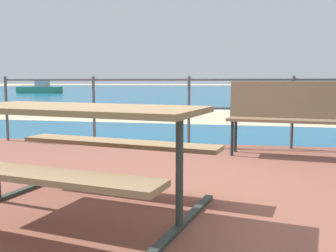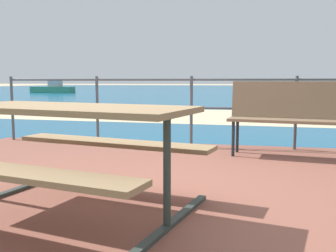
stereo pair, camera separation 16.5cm
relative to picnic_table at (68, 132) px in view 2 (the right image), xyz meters
name	(u,v)px [view 2 (the right image)]	position (x,y,z in m)	size (l,w,h in m)	color
ground_plane	(151,197)	(0.43, 0.69, -0.65)	(240.00, 240.00, 0.00)	tan
patio_paving	(151,193)	(0.43, 0.69, -0.62)	(6.40, 5.20, 0.06)	brown
sea_water	(241,90)	(0.43, 40.69, -0.65)	(90.00, 90.00, 0.01)	#145B84
beach_strip	(219,116)	(0.43, 8.70, -0.65)	(54.00, 4.68, 0.01)	beige
picnic_table	(68,132)	(0.00, 0.00, 0.00)	(2.05, 1.77, 0.79)	#8C704C
park_bench	(302,112)	(1.92, 2.52, -0.02)	(1.83, 0.68, 0.96)	#7A6047
railing_fence	(191,102)	(0.43, 3.09, 0.06)	(5.94, 0.04, 1.03)	#4C5156
boat_near	(52,89)	(-15.03, 27.42, -0.29)	(4.37, 1.38, 1.09)	#338466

